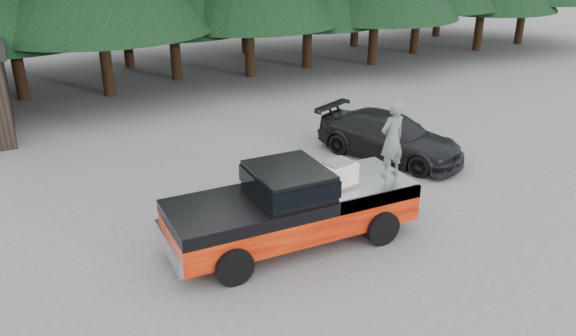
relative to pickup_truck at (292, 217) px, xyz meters
name	(u,v)px	position (x,y,z in m)	size (l,w,h in m)	color
ground	(259,237)	(-0.63, 0.54, -0.67)	(120.00, 120.00, 0.00)	#535355
pickup_truck	(292,217)	(0.00, 0.00, 0.00)	(6.00, 2.04, 1.33)	#EA400C
truck_cab	(288,180)	(-0.10, 0.00, 0.96)	(1.66, 1.90, 0.59)	black
air_compressor	(337,175)	(1.08, -0.16, 0.93)	(0.78, 0.65, 0.53)	silver
man_on_bed	(392,139)	(2.53, -0.24, 1.60)	(0.68, 0.45, 1.87)	#565D5D
parked_car	(390,136)	(5.23, 3.45, 0.04)	(1.99, 4.89, 1.42)	black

